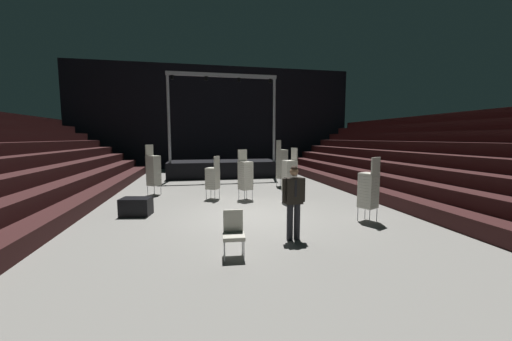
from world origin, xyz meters
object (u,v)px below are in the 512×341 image
object	(u,v)px
chair_stack_mid_right	(290,175)
equipment_road_case	(136,207)
stage_riser	(222,167)
chair_stack_rear_left	(245,175)
chair_stack_mid_left	(282,163)
man_with_tie	(294,198)
chair_stack_front_left	(369,189)
loose_chair_near_man	(233,231)
chair_stack_front_right	(153,170)
chair_stack_mid_centre	(213,177)

from	to	relation	value
chair_stack_mid_right	equipment_road_case	size ratio (longest dim) A/B	2.28
stage_riser	chair_stack_rear_left	xyz separation A→B (m)	(0.30, -7.15, 0.37)
chair_stack_mid_left	chair_stack_rear_left	size ratio (longest dim) A/B	1.17
stage_riser	equipment_road_case	world-z (taller)	stage_riser
man_with_tie	chair_stack_front_left	bearing A→B (deg)	-159.92
chair_stack_front_left	equipment_road_case	bearing A→B (deg)	136.72
man_with_tie	loose_chair_near_man	distance (m)	1.74
equipment_road_case	chair_stack_mid_right	bearing A→B (deg)	9.06
chair_stack_front_left	man_with_tie	bearing A→B (deg)	175.61
chair_stack_front_left	loose_chair_near_man	world-z (taller)	chair_stack_front_left
chair_stack_mid_right	chair_stack_front_right	bearing A→B (deg)	52.97
chair_stack_front_left	chair_stack_mid_centre	world-z (taller)	chair_stack_front_left
chair_stack_mid_right	chair_stack_mid_left	bearing A→B (deg)	-22.52
chair_stack_front_right	loose_chair_near_man	xyz separation A→B (m)	(2.53, -7.21, -0.53)
stage_riser	loose_chair_near_man	xyz separation A→B (m)	(-0.84, -12.62, -0.08)
chair_stack_front_left	chair_stack_mid_left	world-z (taller)	chair_stack_mid_left
chair_stack_front_left	chair_stack_mid_centre	xyz separation A→B (m)	(-4.25, 4.07, -0.08)
equipment_road_case	chair_stack_rear_left	bearing A→B (deg)	23.97
man_with_tie	chair_stack_rear_left	xyz separation A→B (m)	(-0.38, 4.76, -0.03)
chair_stack_rear_left	chair_stack_front_left	bearing A→B (deg)	102.14
chair_stack_mid_right	loose_chair_near_man	xyz separation A→B (m)	(-2.68, -4.64, -0.49)
stage_riser	man_with_tie	xyz separation A→B (m)	(0.68, -11.91, 0.39)
chair_stack_mid_left	chair_stack_mid_right	xyz separation A→B (m)	(-0.75, -3.60, -0.13)
chair_stack_front_left	chair_stack_mid_left	distance (m)	6.50
chair_stack_mid_left	chair_stack_mid_centre	distance (m)	4.28
chair_stack_front_right	chair_stack_rear_left	xyz separation A→B (m)	(3.66, -1.75, -0.08)
equipment_road_case	loose_chair_near_man	bearing A→B (deg)	-55.56
chair_stack_front_left	chair_stack_rear_left	bearing A→B (deg)	102.61
chair_stack_front_right	chair_stack_mid_left	world-z (taller)	chair_stack_mid_left
chair_stack_mid_left	loose_chair_near_man	bearing A→B (deg)	-35.82
equipment_road_case	loose_chair_near_man	distance (m)	4.62
chair_stack_rear_left	loose_chair_near_man	world-z (taller)	chair_stack_rear_left
chair_stack_mid_left	loose_chair_near_man	xyz separation A→B (m)	(-3.43, -8.24, -0.62)
man_with_tie	equipment_road_case	size ratio (longest dim) A/B	1.98
man_with_tie	chair_stack_rear_left	distance (m)	4.77
man_with_tie	chair_stack_mid_left	size ratio (longest dim) A/B	0.77
man_with_tie	equipment_road_case	world-z (taller)	man_with_tie
chair_stack_front_right	equipment_road_case	bearing A→B (deg)	35.24
loose_chair_near_man	chair_stack_mid_right	bearing A→B (deg)	-116.12
man_with_tie	chair_stack_front_right	world-z (taller)	chair_stack_front_right
man_with_tie	chair_stack_mid_centre	world-z (taller)	man_with_tie
chair_stack_mid_left	chair_stack_rear_left	bearing A→B (deg)	-52.73
stage_riser	chair_stack_rear_left	world-z (taller)	stage_riser
chair_stack_front_left	chair_stack_mid_centre	bearing A→B (deg)	109.61
equipment_road_case	chair_stack_front_right	bearing A→B (deg)	88.67
chair_stack_mid_centre	loose_chair_near_man	xyz separation A→B (m)	(0.10, -5.85, -0.33)
man_with_tie	chair_stack_mid_centre	xyz separation A→B (m)	(-1.63, 5.14, -0.15)
chair_stack_mid_right	chair_stack_mid_centre	world-z (taller)	chair_stack_mid_right
chair_stack_front_left	chair_stack_mid_right	xyz separation A→B (m)	(-1.47, 2.86, 0.08)
man_with_tie	chair_stack_rear_left	bearing A→B (deg)	-87.57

